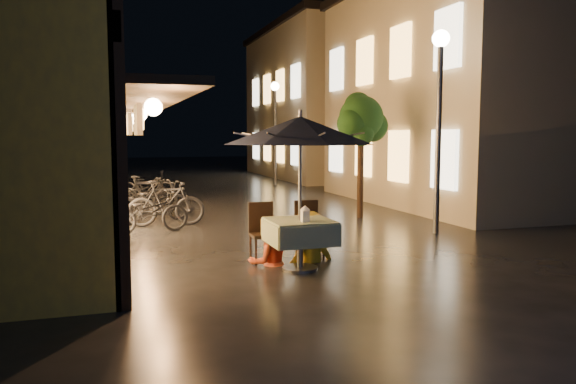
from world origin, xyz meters
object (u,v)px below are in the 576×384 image
object	(u,v)px
streetlamp_near	(439,94)
person_yellow	(309,213)
cafe_table	(300,232)
bicycle_0	(149,212)
person_orange	(269,220)
patio_umbrella	(300,130)
table_lantern	(305,213)

from	to	relation	value
streetlamp_near	person_yellow	distance (m)	4.39
cafe_table	bicycle_0	world-z (taller)	bicycle_0
person_orange	person_yellow	bearing A→B (deg)	176.11
patio_umbrella	table_lantern	size ratio (longest dim) A/B	9.84
table_lantern	bicycle_0	world-z (taller)	table_lantern
table_lantern	person_orange	size ratio (longest dim) A/B	0.18
bicycle_0	streetlamp_near	bearing A→B (deg)	-121.67
bicycle_0	person_yellow	bearing A→B (deg)	-160.47
cafe_table	table_lantern	world-z (taller)	table_lantern
patio_umbrella	person_orange	world-z (taller)	patio_umbrella
patio_umbrella	person_orange	xyz separation A→B (m)	(-0.35, 0.51, -1.44)
person_yellow	bicycle_0	world-z (taller)	person_yellow
streetlamp_near	person_yellow	xyz separation A→B (m)	(-3.47, -1.67, -2.11)
streetlamp_near	cafe_table	xyz separation A→B (m)	(-3.81, -2.17, -2.33)
patio_umbrella	bicycle_0	distance (m)	4.79
streetlamp_near	table_lantern	xyz separation A→B (m)	(-3.81, -2.40, -2.00)
table_lantern	bicycle_0	size ratio (longest dim) A/B	0.15
person_yellow	bicycle_0	distance (m)	4.22
streetlamp_near	table_lantern	distance (m)	4.93
person_yellow	bicycle_0	xyz separation A→B (m)	(-2.33, 3.51, -0.36)
cafe_table	person_yellow	bearing A→B (deg)	56.17
person_orange	table_lantern	bearing A→B (deg)	111.87
streetlamp_near	person_orange	distance (m)	4.99
patio_umbrella	person_yellow	world-z (taller)	patio_umbrella
streetlamp_near	cafe_table	world-z (taller)	streetlamp_near
patio_umbrella	cafe_table	bearing A→B (deg)	-135.00
streetlamp_near	table_lantern	size ratio (longest dim) A/B	16.92
table_lantern	person_yellow	xyz separation A→B (m)	(0.34, 0.74, -0.11)
cafe_table	person_yellow	xyz separation A→B (m)	(0.34, 0.50, 0.22)
streetlamp_near	bicycle_0	world-z (taller)	streetlamp_near
streetlamp_near	patio_umbrella	distance (m)	4.45
streetlamp_near	bicycle_0	bearing A→B (deg)	162.40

